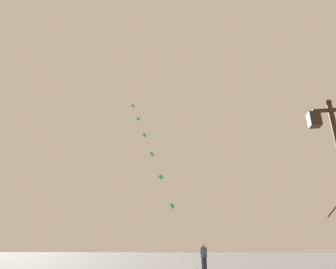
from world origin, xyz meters
The scene contains 2 objects.
kite_train centered at (-5.84, 26.33, 10.43)m, with size 8.72×12.32×19.34m.
kite_flyer centered at (-0.72, 18.93, 0.90)m, with size 0.48×0.59×1.71m.
Camera 1 is at (-0.04, -1.34, 1.45)m, focal length 30.79 mm.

